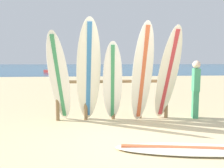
{
  "coord_description": "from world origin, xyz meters",
  "views": [
    {
      "loc": [
        -1.01,
        -3.86,
        1.48
      ],
      "look_at": [
        -0.39,
        2.12,
        0.87
      ],
      "focal_mm": 36.44,
      "sensor_mm": 36.0,
      "label": 1
    }
  ],
  "objects_px": {
    "surfboard_leaning_far_left": "(59,78)",
    "surfboard_leaning_center": "(142,73)",
    "surfboard_leaning_left": "(89,72)",
    "surfboard_leaning_center_left": "(113,83)",
    "surfboard_rack": "(113,93)",
    "beachgoer_standing": "(196,87)",
    "surfboard_lying_on_sand": "(191,149)",
    "surfboard_leaning_center_right": "(168,75)",
    "small_boat_offshore": "(52,71)"
  },
  "relations": [
    {
      "from": "small_boat_offshore",
      "to": "surfboard_leaning_far_left",
      "type": "bearing_deg",
      "value": -80.69
    },
    {
      "from": "surfboard_rack",
      "to": "beachgoer_standing",
      "type": "bearing_deg",
      "value": -2.91
    },
    {
      "from": "beachgoer_standing",
      "to": "surfboard_leaning_center_left",
      "type": "bearing_deg",
      "value": -173.83
    },
    {
      "from": "surfboard_leaning_center_right",
      "to": "beachgoer_standing",
      "type": "distance_m",
      "value": 0.94
    },
    {
      "from": "surfboard_rack",
      "to": "surfboard_leaning_center",
      "type": "bearing_deg",
      "value": -30.33
    },
    {
      "from": "surfboard_leaning_center",
      "to": "surfboard_leaning_center_right",
      "type": "distance_m",
      "value": 0.63
    },
    {
      "from": "surfboard_leaning_left",
      "to": "surfboard_leaning_center_right",
      "type": "bearing_deg",
      "value": -2.51
    },
    {
      "from": "surfboard_leaning_left",
      "to": "surfboard_leaning_center",
      "type": "height_order",
      "value": "surfboard_leaning_left"
    },
    {
      "from": "surfboard_leaning_far_left",
      "to": "surfboard_leaning_left",
      "type": "xyz_separation_m",
      "value": [
        0.69,
        -0.02,
        0.14
      ]
    },
    {
      "from": "surfboard_lying_on_sand",
      "to": "small_boat_offshore",
      "type": "relative_size",
      "value": 1.01
    },
    {
      "from": "surfboard_leaning_left",
      "to": "small_boat_offshore",
      "type": "height_order",
      "value": "surfboard_leaning_left"
    },
    {
      "from": "surfboard_leaning_center_right",
      "to": "surfboard_lying_on_sand",
      "type": "distance_m",
      "value": 2.17
    },
    {
      "from": "surfboard_leaning_center_left",
      "to": "surfboard_leaning_center",
      "type": "distance_m",
      "value": 0.75
    },
    {
      "from": "surfboard_leaning_center_left",
      "to": "beachgoer_standing",
      "type": "relative_size",
      "value": 1.29
    },
    {
      "from": "surfboard_leaning_left",
      "to": "surfboard_leaning_center_left",
      "type": "distance_m",
      "value": 0.62
    },
    {
      "from": "surfboard_lying_on_sand",
      "to": "beachgoer_standing",
      "type": "bearing_deg",
      "value": 62.91
    },
    {
      "from": "surfboard_leaning_left",
      "to": "surfboard_leaning_center_left",
      "type": "bearing_deg",
      "value": -5.28
    },
    {
      "from": "small_boat_offshore",
      "to": "surfboard_leaning_left",
      "type": "bearing_deg",
      "value": -79.08
    },
    {
      "from": "surfboard_leaning_center_left",
      "to": "surfboard_leaning_center_right",
      "type": "bearing_deg",
      "value": -1.33
    },
    {
      "from": "surfboard_rack",
      "to": "beachgoer_standing",
      "type": "relative_size",
      "value": 1.94
    },
    {
      "from": "surfboard_leaning_center",
      "to": "surfboard_leaning_center_right",
      "type": "height_order",
      "value": "surfboard_leaning_center"
    },
    {
      "from": "surfboard_rack",
      "to": "surfboard_leaning_far_left",
      "type": "height_order",
      "value": "surfboard_leaning_far_left"
    },
    {
      "from": "surfboard_leaning_center",
      "to": "surfboard_leaning_center_left",
      "type": "bearing_deg",
      "value": 176.77
    },
    {
      "from": "surfboard_leaning_far_left",
      "to": "surfboard_leaning_center",
      "type": "bearing_deg",
      "value": -3.18
    },
    {
      "from": "surfboard_leaning_center",
      "to": "surfboard_lying_on_sand",
      "type": "bearing_deg",
      "value": -78.0
    },
    {
      "from": "surfboard_leaning_far_left",
      "to": "surfboard_leaning_center_left",
      "type": "xyz_separation_m",
      "value": [
        1.25,
        -0.07,
        -0.11
      ]
    },
    {
      "from": "surfboard_leaning_far_left",
      "to": "surfboard_leaning_center_left",
      "type": "height_order",
      "value": "surfboard_leaning_far_left"
    },
    {
      "from": "surfboard_leaning_left",
      "to": "small_boat_offshore",
      "type": "relative_size",
      "value": 0.96
    },
    {
      "from": "surfboard_rack",
      "to": "beachgoer_standing",
      "type": "xyz_separation_m",
      "value": [
        2.13,
        -0.11,
        0.14
      ]
    },
    {
      "from": "surfboard_leaning_left",
      "to": "surfboard_leaning_center_right",
      "type": "relative_size",
      "value": 1.07
    },
    {
      "from": "surfboard_leaning_far_left",
      "to": "small_boat_offshore",
      "type": "relative_size",
      "value": 0.85
    },
    {
      "from": "surfboard_leaning_center",
      "to": "small_boat_offshore",
      "type": "height_order",
      "value": "surfboard_leaning_center"
    },
    {
      "from": "surfboard_leaning_far_left",
      "to": "surfboard_leaning_center",
      "type": "relative_size",
      "value": 0.9
    },
    {
      "from": "surfboard_leaning_center_left",
      "to": "small_boat_offshore",
      "type": "height_order",
      "value": "surfboard_leaning_center_left"
    },
    {
      "from": "surfboard_leaning_far_left",
      "to": "beachgoer_standing",
      "type": "distance_m",
      "value": 3.45
    },
    {
      "from": "surfboard_leaning_left",
      "to": "surfboard_leaning_center_left",
      "type": "xyz_separation_m",
      "value": [
        0.56,
        -0.05,
        -0.25
      ]
    },
    {
      "from": "surfboard_leaning_center_left",
      "to": "surfboard_leaning_center",
      "type": "relative_size",
      "value": 0.81
    },
    {
      "from": "surfboard_leaning_far_left",
      "to": "small_boat_offshore",
      "type": "distance_m",
      "value": 23.92
    },
    {
      "from": "surfboard_leaning_center_left",
      "to": "beachgoer_standing",
      "type": "bearing_deg",
      "value": 6.17
    },
    {
      "from": "surfboard_leaning_far_left",
      "to": "surfboard_leaning_center",
      "type": "xyz_separation_m",
      "value": [
        1.97,
        -0.11,
        0.12
      ]
    },
    {
      "from": "surfboard_leaning_center",
      "to": "beachgoer_standing",
      "type": "xyz_separation_m",
      "value": [
        1.47,
        0.28,
        -0.37
      ]
    },
    {
      "from": "surfboard_leaning_far_left",
      "to": "surfboard_leaning_center_right",
      "type": "distance_m",
      "value": 2.59
    },
    {
      "from": "surfboard_rack",
      "to": "small_boat_offshore",
      "type": "height_order",
      "value": "surfboard_rack"
    },
    {
      "from": "surfboard_leaning_left",
      "to": "surfboard_leaning_far_left",
      "type": "bearing_deg",
      "value": 178.61
    },
    {
      "from": "beachgoer_standing",
      "to": "surfboard_leaning_left",
      "type": "bearing_deg",
      "value": -176.17
    },
    {
      "from": "surfboard_leaning_center",
      "to": "surfboard_rack",
      "type": "bearing_deg",
      "value": 149.67
    },
    {
      "from": "surfboard_rack",
      "to": "surfboard_leaning_center_right",
      "type": "distance_m",
      "value": 1.42
    },
    {
      "from": "surfboard_leaning_center_left",
      "to": "beachgoer_standing",
      "type": "distance_m",
      "value": 2.2
    },
    {
      "from": "surfboard_leaning_center_left",
      "to": "surfboard_rack",
      "type": "bearing_deg",
      "value": 81.21
    },
    {
      "from": "surfboard_leaning_center_left",
      "to": "small_boat_offshore",
      "type": "distance_m",
      "value": 24.21
    }
  ]
}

